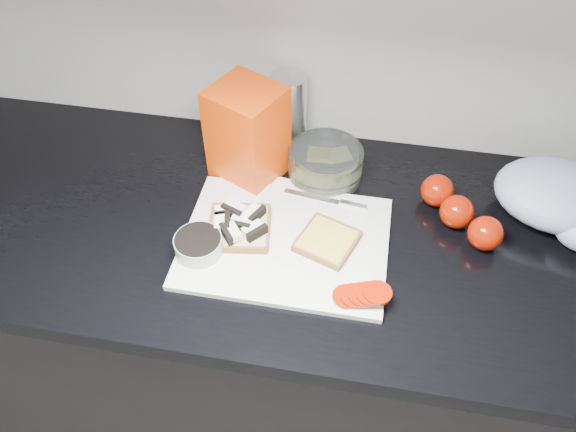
% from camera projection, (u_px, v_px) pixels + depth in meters
% --- Properties ---
extents(base_cabinet, '(3.50, 0.60, 0.86)m').
position_uv_depth(base_cabinet, '(344.00, 351.00, 1.47)').
color(base_cabinet, black).
rests_on(base_cabinet, ground).
extents(countertop, '(3.50, 0.64, 0.04)m').
position_uv_depth(countertop, '(360.00, 240.00, 1.14)').
color(countertop, black).
rests_on(countertop, base_cabinet).
extents(cutting_board, '(0.40, 0.30, 0.01)m').
position_uv_depth(cutting_board, '(285.00, 242.00, 1.10)').
color(cutting_board, white).
rests_on(cutting_board, countertop).
extents(bread_left, '(0.14, 0.14, 0.04)m').
position_uv_depth(bread_left, '(239.00, 226.00, 1.11)').
color(bread_left, '#C9B98D').
rests_on(bread_left, cutting_board).
extents(bread_right, '(0.14, 0.14, 0.02)m').
position_uv_depth(bread_right, '(327.00, 241.00, 1.09)').
color(bread_right, '#C9B98D').
rests_on(bread_right, cutting_board).
extents(tomato_slices, '(0.12, 0.07, 0.02)m').
position_uv_depth(tomato_slices, '(362.00, 295.00, 1.00)').
color(tomato_slices, '#931603').
rests_on(tomato_slices, cutting_board).
extents(knife, '(0.18, 0.04, 0.01)m').
position_uv_depth(knife, '(335.00, 201.00, 1.17)').
color(knife, silver).
rests_on(knife, cutting_board).
extents(seed_tub, '(0.09, 0.09, 0.05)m').
position_uv_depth(seed_tub, '(199.00, 246.00, 1.07)').
color(seed_tub, '#A6ABAB').
rests_on(seed_tub, countertop).
extents(tub_lid, '(0.14, 0.14, 0.01)m').
position_uv_depth(tub_lid, '(276.00, 196.00, 1.20)').
color(tub_lid, white).
rests_on(tub_lid, countertop).
extents(glass_bowl, '(0.16, 0.16, 0.07)m').
position_uv_depth(glass_bowl, '(325.00, 163.00, 1.22)').
color(glass_bowl, silver).
rests_on(glass_bowl, countertop).
extents(bread_bag, '(0.18, 0.17, 0.21)m').
position_uv_depth(bread_bag, '(248.00, 133.00, 1.17)').
color(bread_bag, '#D54403').
rests_on(bread_bag, countertop).
extents(steel_canister, '(0.08, 0.08, 0.19)m').
position_uv_depth(steel_canister, '(289.00, 113.00, 1.24)').
color(steel_canister, silver).
rests_on(steel_canister, countertop).
extents(grocery_bag, '(0.27, 0.24, 0.11)m').
position_uv_depth(grocery_bag, '(561.00, 200.00, 1.12)').
color(grocery_bag, '#B1BDDA').
rests_on(grocery_bag, countertop).
extents(whole_tomatoes, '(0.16, 0.17, 0.07)m').
position_uv_depth(whole_tomatoes, '(459.00, 211.00, 1.12)').
color(whole_tomatoes, '#931603').
rests_on(whole_tomatoes, countertop).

